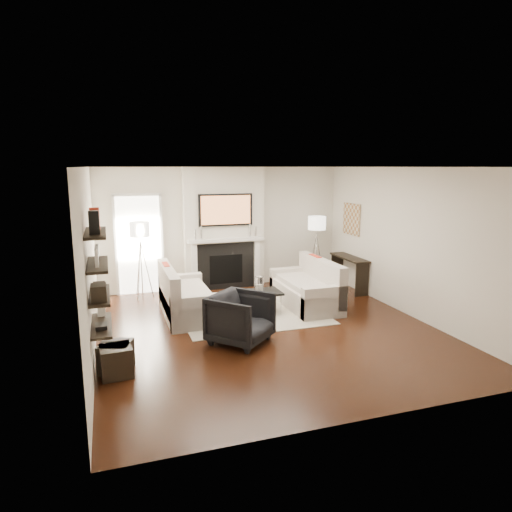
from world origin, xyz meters
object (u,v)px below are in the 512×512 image
object	(u,v)px
armchair	(241,316)
lamp_left_shade	(140,229)
lamp_right_shade	(317,223)
loveseat_right_base	(305,296)
ottoman_near	(116,357)
coffee_table	(252,293)
loveseat_left_base	(188,305)

from	to	relation	value
armchair	lamp_left_shade	distance (m)	3.42
lamp_right_shade	loveseat_right_base	bearing A→B (deg)	-122.45
ottoman_near	lamp_left_shade	bearing A→B (deg)	79.87
armchair	loveseat_right_base	bearing A→B (deg)	-3.56
coffee_table	lamp_left_shade	size ratio (longest dim) A/B	2.75
armchair	lamp_right_shade	bearing A→B (deg)	4.23
loveseat_left_base	lamp_left_shade	distance (m)	2.03
lamp_right_shade	ottoman_near	world-z (taller)	lamp_right_shade
coffee_table	lamp_left_shade	distance (m)	2.74
loveseat_right_base	armchair	world-z (taller)	armchair
loveseat_left_base	coffee_table	xyz separation A→B (m)	(1.15, -0.29, 0.19)
loveseat_right_base	coffee_table	size ratio (longest dim) A/B	1.64
coffee_table	lamp_right_shade	distance (m)	2.79
ottoman_near	armchair	bearing A→B (deg)	13.69
coffee_table	armchair	world-z (taller)	armchair
loveseat_left_base	lamp_left_shade	xyz separation A→B (m)	(-0.70, 1.45, 1.24)
coffee_table	lamp_right_shade	bearing A→B (deg)	37.16
ottoman_near	lamp_right_shade	bearing A→B (deg)	36.06
loveseat_right_base	armchair	distance (m)	2.26
lamp_right_shade	lamp_left_shade	bearing A→B (deg)	177.38
loveseat_right_base	lamp_right_shade	size ratio (longest dim) A/B	4.50
loveseat_right_base	coffee_table	xyz separation A→B (m)	(-1.16, -0.15, 0.19)
coffee_table	loveseat_left_base	bearing A→B (deg)	166.00
lamp_right_shade	coffee_table	bearing A→B (deg)	-142.84
coffee_table	armchair	size ratio (longest dim) A/B	1.28
loveseat_right_base	lamp_right_shade	xyz separation A→B (m)	(0.90, 1.41, 1.24)
armchair	coffee_table	bearing A→B (deg)	22.58
loveseat_right_base	coffee_table	world-z (taller)	same
coffee_table	ottoman_near	world-z (taller)	coffee_table
armchair	lamp_right_shade	world-z (taller)	lamp_right_shade
coffee_table	ottoman_near	bearing A→B (deg)	-144.88
loveseat_left_base	lamp_right_shade	world-z (taller)	lamp_right_shade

